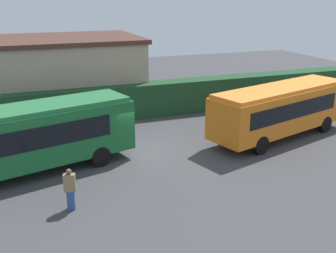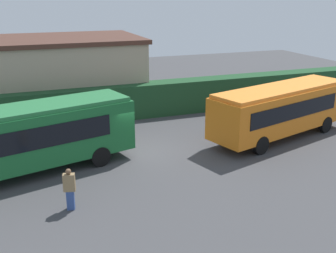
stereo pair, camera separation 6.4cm
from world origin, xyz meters
TOP-DOWN VIEW (x-y plane):
  - ground_plane at (0.00, 0.00)m, footprint 64.00×64.00m
  - bus_green at (-5.57, -0.77)m, footprint 10.49×5.02m
  - bus_orange at (8.51, -0.57)m, footprint 9.83×5.09m
  - person_left at (-4.20, -4.85)m, footprint 0.50×0.37m
  - person_center at (8.36, 1.76)m, footprint 0.51×0.54m
  - hedge_row at (0.00, 6.45)m, footprint 44.00×1.60m
  - depot_building at (-2.31, 10.49)m, footprint 10.68×8.03m
  - traffic_cone at (0.10, 2.12)m, footprint 0.36×0.36m

SIDE VIEW (x-z plane):
  - ground_plane at x=0.00m, z-range 0.00..0.00m
  - traffic_cone at x=0.10m, z-range 0.00..0.60m
  - person_left at x=-4.20m, z-range 0.04..1.77m
  - person_center at x=8.36m, z-range 0.05..1.96m
  - hedge_row at x=0.00m, z-range 0.00..2.28m
  - bus_orange at x=8.51m, z-range 0.24..3.28m
  - bus_green at x=-5.57m, z-range 0.24..3.48m
  - depot_building at x=-2.31m, z-range 0.01..5.17m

